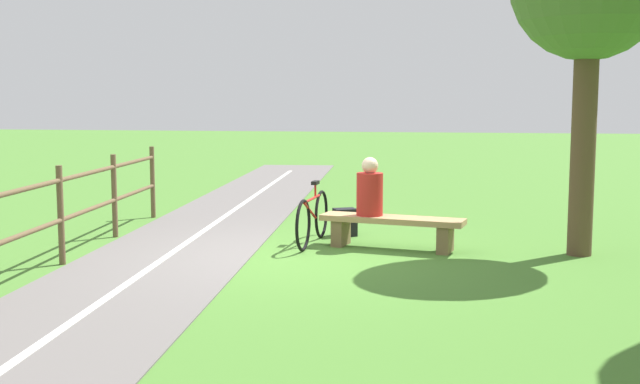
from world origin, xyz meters
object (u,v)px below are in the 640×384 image
(bench, at_px, (392,226))
(person_seated, at_px, (370,190))
(backpack, at_px, (345,222))
(bicycle, at_px, (313,218))

(bench, bearing_deg, person_seated, -0.00)
(person_seated, distance_m, backpack, 1.14)
(bench, xyz_separation_m, person_seated, (0.32, -0.07, 0.48))
(person_seated, relative_size, backpack, 1.94)
(bicycle, bearing_deg, bench, 85.43)
(bench, distance_m, person_seated, 0.58)
(bicycle, bearing_deg, person_seated, 86.73)
(person_seated, xyz_separation_m, bicycle, (0.83, -0.10, -0.42))
(bench, bearing_deg, backpack, -37.84)
(bench, relative_size, person_seated, 2.51)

